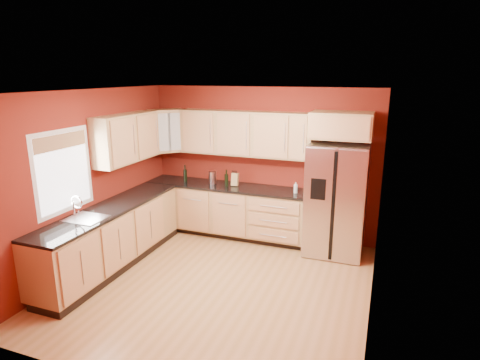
% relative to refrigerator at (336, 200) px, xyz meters
% --- Properties ---
extents(floor, '(4.00, 4.00, 0.00)m').
position_rel_refrigerator_xyz_m(floor, '(-1.35, -1.62, -0.89)').
color(floor, '#A97941').
rests_on(floor, ground).
extents(ceiling, '(4.00, 4.00, 0.00)m').
position_rel_refrigerator_xyz_m(ceiling, '(-1.35, -1.62, 1.71)').
color(ceiling, white).
rests_on(ceiling, wall_back).
extents(wall_back, '(4.00, 0.04, 2.60)m').
position_rel_refrigerator_xyz_m(wall_back, '(-1.35, 0.38, 0.41)').
color(wall_back, maroon).
rests_on(wall_back, floor).
extents(wall_front, '(4.00, 0.04, 2.60)m').
position_rel_refrigerator_xyz_m(wall_front, '(-1.35, -3.62, 0.41)').
color(wall_front, maroon).
rests_on(wall_front, floor).
extents(wall_left, '(0.04, 4.00, 2.60)m').
position_rel_refrigerator_xyz_m(wall_left, '(-3.35, -1.62, 0.41)').
color(wall_left, maroon).
rests_on(wall_left, floor).
extents(wall_right, '(0.04, 4.00, 2.60)m').
position_rel_refrigerator_xyz_m(wall_right, '(0.65, -1.62, 0.41)').
color(wall_right, maroon).
rests_on(wall_right, floor).
extents(base_cabinets_back, '(2.90, 0.60, 0.88)m').
position_rel_refrigerator_xyz_m(base_cabinets_back, '(-1.90, 0.07, -0.45)').
color(base_cabinets_back, tan).
rests_on(base_cabinets_back, floor).
extents(base_cabinets_left, '(0.60, 2.80, 0.88)m').
position_rel_refrigerator_xyz_m(base_cabinets_left, '(-3.05, -1.62, -0.45)').
color(base_cabinets_left, tan).
rests_on(base_cabinets_left, floor).
extents(countertop_back, '(2.90, 0.62, 0.04)m').
position_rel_refrigerator_xyz_m(countertop_back, '(-1.90, 0.06, 0.01)').
color(countertop_back, black).
rests_on(countertop_back, base_cabinets_back).
extents(countertop_left, '(0.62, 2.80, 0.04)m').
position_rel_refrigerator_xyz_m(countertop_left, '(-3.04, -1.62, 0.01)').
color(countertop_left, black).
rests_on(countertop_left, base_cabinets_left).
extents(upper_cabinets_back, '(2.30, 0.33, 0.75)m').
position_rel_refrigerator_xyz_m(upper_cabinets_back, '(-1.60, 0.21, 0.94)').
color(upper_cabinets_back, tan).
rests_on(upper_cabinets_back, wall_back).
extents(upper_cabinets_left, '(0.33, 1.35, 0.75)m').
position_rel_refrigerator_xyz_m(upper_cabinets_left, '(-3.19, -0.90, 0.94)').
color(upper_cabinets_left, tan).
rests_on(upper_cabinets_left, wall_left).
extents(corner_upper_cabinet, '(0.67, 0.67, 0.75)m').
position_rel_refrigerator_xyz_m(corner_upper_cabinet, '(-3.02, 0.04, 0.94)').
color(corner_upper_cabinet, tan).
rests_on(corner_upper_cabinet, wall_back).
extents(over_fridge_cabinet, '(0.92, 0.60, 0.40)m').
position_rel_refrigerator_xyz_m(over_fridge_cabinet, '(0.00, 0.07, 1.16)').
color(over_fridge_cabinet, tan).
rests_on(over_fridge_cabinet, wall_back).
extents(refrigerator, '(0.90, 0.75, 1.78)m').
position_rel_refrigerator_xyz_m(refrigerator, '(0.00, 0.00, 0.00)').
color(refrigerator, silver).
rests_on(refrigerator, floor).
extents(window, '(0.03, 0.90, 1.00)m').
position_rel_refrigerator_xyz_m(window, '(-3.33, -2.12, 0.66)').
color(window, white).
rests_on(window, wall_left).
extents(sink_faucet, '(0.50, 0.42, 0.30)m').
position_rel_refrigerator_xyz_m(sink_faucet, '(-3.04, -2.12, 0.18)').
color(sink_faucet, silver).
rests_on(sink_faucet, countertop_left).
extents(canister_left, '(0.13, 0.13, 0.19)m').
position_rel_refrigerator_xyz_m(canister_left, '(-2.19, 0.12, 0.13)').
color(canister_left, silver).
rests_on(canister_left, countertop_back).
extents(canister_right, '(0.13, 0.13, 0.21)m').
position_rel_refrigerator_xyz_m(canister_right, '(-2.17, 0.10, 0.14)').
color(canister_right, silver).
rests_on(canister_right, countertop_back).
extents(wine_bottle_a, '(0.08, 0.08, 0.30)m').
position_rel_refrigerator_xyz_m(wine_bottle_a, '(-2.70, 0.07, 0.18)').
color(wine_bottle_a, black).
rests_on(wine_bottle_a, countertop_back).
extents(wine_bottle_b, '(0.09, 0.09, 0.29)m').
position_rel_refrigerator_xyz_m(wine_bottle_b, '(-1.87, 0.02, 0.18)').
color(wine_bottle_b, black).
rests_on(wine_bottle_b, countertop_back).
extents(knife_block, '(0.12, 0.11, 0.22)m').
position_rel_refrigerator_xyz_m(knife_block, '(-1.75, 0.11, 0.14)').
color(knife_block, tan).
rests_on(knife_block, countertop_back).
extents(soap_dispenser, '(0.07, 0.07, 0.18)m').
position_rel_refrigerator_xyz_m(soap_dispenser, '(-0.66, 0.03, 0.12)').
color(soap_dispenser, white).
rests_on(soap_dispenser, countertop_back).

